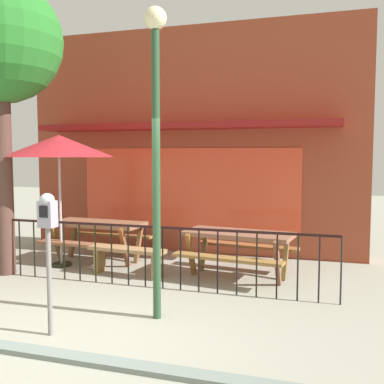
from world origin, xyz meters
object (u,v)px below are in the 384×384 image
(parking_meter_near, at_px, (48,226))
(patio_umbrella, at_px, (59,147))
(patio_bench, at_px, (127,255))
(picnic_table_left, at_px, (98,230))
(street_lamp, at_px, (156,118))
(picnic_table_right, at_px, (238,242))

(parking_meter_near, bearing_deg, patio_umbrella, 121.18)
(patio_bench, distance_m, parking_meter_near, 2.74)
(parking_meter_near, bearing_deg, patio_bench, 95.63)
(patio_bench, relative_size, parking_meter_near, 0.87)
(picnic_table_left, distance_m, street_lamp, 3.81)
(picnic_table_right, height_order, patio_umbrella, patio_umbrella)
(picnic_table_left, height_order, patio_bench, picnic_table_left)
(parking_meter_near, bearing_deg, picnic_table_right, 62.26)
(street_lamp, bearing_deg, patio_bench, 125.49)
(picnic_table_left, distance_m, patio_bench, 1.26)
(parking_meter_near, relative_size, street_lamp, 0.43)
(parking_meter_near, bearing_deg, street_lamp, 41.51)
(patio_umbrella, height_order, street_lamp, street_lamp)
(picnic_table_left, xyz_separation_m, street_lamp, (2.20, -2.47, 1.90))
(patio_bench, bearing_deg, picnic_table_right, 13.13)
(picnic_table_right, relative_size, patio_umbrella, 0.81)
(picnic_table_left, xyz_separation_m, picnic_table_right, (2.81, -0.32, 0.00))
(picnic_table_left, bearing_deg, patio_umbrella, -134.75)
(street_lamp, bearing_deg, patio_umbrella, 143.67)
(street_lamp, bearing_deg, picnic_table_left, 131.71)
(picnic_table_right, height_order, patio_bench, picnic_table_right)
(patio_umbrella, xyz_separation_m, street_lamp, (2.68, -1.97, 0.30))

